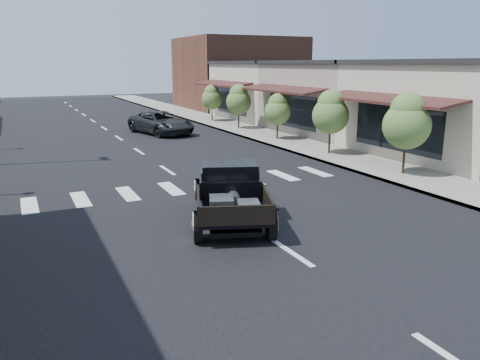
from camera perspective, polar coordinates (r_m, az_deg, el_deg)
name	(u,v)px	position (r m, az deg, el deg)	size (l,w,h in m)	color
ground	(237,217)	(14.14, -0.32, -4.57)	(120.00, 120.00, 0.00)	black
road	(126,143)	(28.06, -13.71, 4.40)	(14.00, 80.00, 0.02)	black
road_markings	(149,158)	(23.27, -11.03, 2.60)	(12.00, 60.00, 0.06)	silver
sidewalk_right	(255,133)	(30.94, 1.89, 5.78)	(3.00, 80.00, 0.15)	gray
storefront_near	(473,110)	(26.38, 26.51, 7.66)	(10.00, 9.00, 4.50)	beige
storefront_mid	(356,98)	(32.65, 13.91, 9.66)	(10.00, 9.00, 4.50)	#A79A8C
storefront_far	(285,91)	(39.99, 5.56, 10.72)	(10.00, 9.00, 4.50)	beige
far_building_right	(239,74)	(48.96, -0.14, 12.85)	(11.00, 10.00, 7.00)	brown
small_tree_a	(406,135)	(19.91, 19.57, 5.18)	(1.89, 1.89, 3.15)	#4E6D32
small_tree_b	(330,123)	(23.66, 10.94, 6.85)	(1.81, 1.81, 3.01)	#4E6D32
small_tree_c	(278,117)	(27.92, 4.60, 7.66)	(1.54, 1.54, 2.57)	#4E6D32
small_tree_d	(239,107)	(32.56, -0.16, 8.88)	(1.73, 1.73, 2.88)	#4E6D32
small_tree_e	(212,103)	(36.95, -3.45, 9.30)	(1.60, 1.60, 2.66)	#4E6D32
hotrod_pickup	(230,192)	(13.68, -1.22, -1.44)	(2.32, 4.96, 1.72)	black
second_car	(161,123)	(31.20, -9.60, 6.88)	(2.42, 5.25, 1.46)	black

